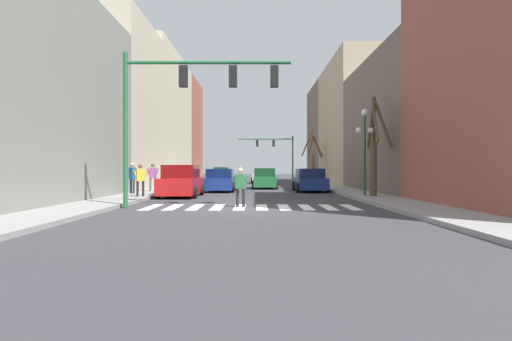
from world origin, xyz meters
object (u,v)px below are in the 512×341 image
at_px(pedestrian_crossing_street, 132,175).
at_px(pedestrian_on_right_sidewalk, 153,175).
at_px(traffic_signal_near, 187,93).
at_px(car_parked_left_far, 221,175).
at_px(car_driving_toward_lane, 310,181).
at_px(car_driving_away_lane, 220,181).
at_px(pedestrian_near_right_corner, 240,184).
at_px(traffic_signal_far, 276,148).
at_px(street_tree_left_far, 313,159).
at_px(car_parked_left_near, 265,179).
at_px(pedestrian_waiting_at_curb, 140,177).
at_px(car_parked_right_mid, 181,182).
at_px(street_lamp_right_corner, 365,135).
at_px(street_tree_right_far, 374,148).
at_px(car_parked_right_far, 260,177).

distance_m(pedestrian_crossing_street, pedestrian_on_right_sidewalk, 2.62).
xyz_separation_m(traffic_signal_near, car_parked_left_far, (-1.48, 32.48, -3.74)).
xyz_separation_m(car_parked_left_far, car_driving_toward_lane, (7.98, -20.32, -0.09)).
height_order(car_driving_away_lane, pedestrian_near_right_corner, pedestrian_near_right_corner).
distance_m(traffic_signal_far, street_tree_left_far, 10.48).
bearing_deg(pedestrian_crossing_street, car_parked_left_near, 92.01).
xyz_separation_m(traffic_signal_near, car_driving_toward_lane, (6.50, 12.15, -3.83)).
distance_m(car_parked_left_near, street_tree_left_far, 11.12).
bearing_deg(pedestrian_waiting_at_curb, car_driving_toward_lane, -170.69).
relative_size(car_driving_away_lane, car_parked_left_near, 1.15).
bearing_deg(car_parked_right_mid, street_lamp_right_corner, -97.27).
bearing_deg(car_parked_left_near, street_tree_left_far, -29.09).
bearing_deg(pedestrian_crossing_street, traffic_signal_far, 113.74).
bearing_deg(traffic_signal_far, car_parked_left_far, -154.36).
distance_m(traffic_signal_far, pedestrian_on_right_sidewalk, 27.69).
xyz_separation_m(car_driving_toward_lane, pedestrian_crossing_street, (-10.94, -4.88, 0.45)).
xyz_separation_m(street_tree_left_far, street_tree_right_far, (0.20, -20.82, 0.04)).
bearing_deg(car_driving_away_lane, car_parked_left_far, -175.24).
distance_m(traffic_signal_near, street_tree_right_far, 10.49).
xyz_separation_m(car_parked_right_far, pedestrian_on_right_sidewalk, (-7.14, -19.21, 0.48)).
xyz_separation_m(car_parked_left_near, pedestrian_on_right_sidewalk, (-7.33, -6.56, 0.45)).
height_order(pedestrian_waiting_at_curb, street_tree_right_far, street_tree_right_far).
height_order(car_parked_left_far, pedestrian_crossing_street, pedestrian_crossing_street).
bearing_deg(street_tree_right_far, pedestrian_near_right_corner, -145.54).
relative_size(pedestrian_waiting_at_curb, pedestrian_on_right_sidewalk, 0.93).
bearing_deg(car_parked_left_far, car_parked_left_near, -163.08).
relative_size(car_parked_right_mid, pedestrian_near_right_corner, 2.81).
bearing_deg(car_driving_away_lane, pedestrian_crossing_street, -43.58).
xyz_separation_m(traffic_signal_far, street_tree_right_far, (3.59, -30.59, -1.61)).
relative_size(pedestrian_waiting_at_curb, pedestrian_crossing_street, 0.94).
height_order(traffic_signal_far, pedestrian_near_right_corner, traffic_signal_far).
xyz_separation_m(traffic_signal_near, car_parked_right_far, (3.22, 29.05, -3.85)).
height_order(traffic_signal_near, car_driving_away_lane, traffic_signal_near).
height_order(car_driving_away_lane, street_tree_right_far, street_tree_right_far).
relative_size(street_lamp_right_corner, pedestrian_waiting_at_curb, 2.74).
bearing_deg(pedestrian_on_right_sidewalk, pedestrian_near_right_corner, 118.70).
relative_size(car_parked_right_far, pedestrian_near_right_corner, 2.86).
height_order(car_parked_right_far, car_parked_right_mid, car_parked_right_mid).
height_order(pedestrian_crossing_street, pedestrian_near_right_corner, pedestrian_crossing_street).
bearing_deg(street_lamp_right_corner, car_parked_right_mid, 172.73).
xyz_separation_m(traffic_signal_far, pedestrian_waiting_at_curb, (-8.57, -31.07, -3.16)).
distance_m(pedestrian_crossing_street, pedestrian_near_right_corner, 9.44).
height_order(car_parked_right_far, pedestrian_waiting_at_curb, pedestrian_waiting_at_curb).
height_order(traffic_signal_near, street_tree_right_far, traffic_signal_near).
relative_size(car_driving_toward_lane, car_parked_right_mid, 1.02).
relative_size(car_parked_left_far, car_parked_right_mid, 0.95).
height_order(street_lamp_right_corner, car_driving_away_lane, street_lamp_right_corner).
height_order(car_parked_right_far, pedestrian_crossing_street, pedestrian_crossing_street).
xyz_separation_m(traffic_signal_near, pedestrian_on_right_sidewalk, (-3.92, 9.84, -3.37)).
xyz_separation_m(car_parked_right_mid, pedestrian_waiting_at_curb, (-1.73, -1.93, 0.31)).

